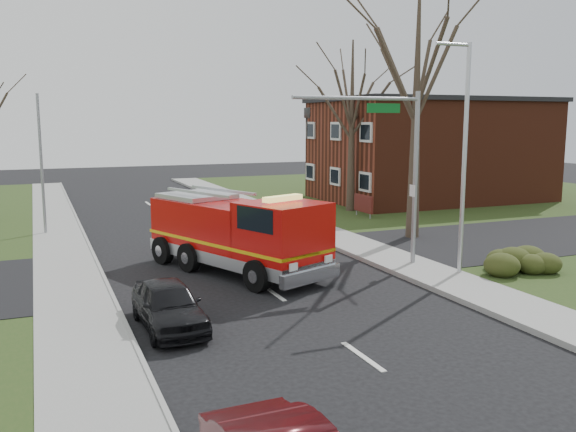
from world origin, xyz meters
name	(u,v)px	position (x,y,z in m)	size (l,w,h in m)	color
ground	(274,293)	(0.00, 0.00, 0.00)	(120.00, 120.00, 0.00)	black
sidewalk_right	(429,273)	(6.20, 0.00, 0.07)	(2.40, 80.00, 0.15)	gray
sidewalk_left	(78,313)	(-6.20, 0.00, 0.07)	(2.40, 80.00, 0.15)	gray
brick_building	(430,149)	(19.00, 18.00, 3.66)	(15.40, 10.40, 7.25)	#602716
health_center_sign	(363,204)	(10.50, 12.50, 0.88)	(0.12, 2.00, 1.40)	#531713
hedge_corner	(508,259)	(9.00, -1.00, 0.58)	(2.80, 2.00, 0.90)	#2A3513
bare_tree_near	(417,83)	(9.50, 6.00, 7.41)	(6.00, 6.00, 12.00)	#34291F
bare_tree_far	(352,107)	(11.00, 15.00, 6.49)	(5.25, 5.25, 10.50)	#34291F
traffic_signal_mast	(387,147)	(5.21, 1.50, 4.71)	(5.29, 0.18, 6.80)	gray
streetlight_pole	(463,153)	(7.14, -0.50, 4.55)	(1.48, 0.16, 8.40)	#B7BABF
utility_pole_far	(42,166)	(-6.80, 14.00, 3.50)	(0.14, 0.14, 7.00)	gray
fire_engine	(238,235)	(-0.19, 3.22, 1.42)	(5.36, 8.21, 3.14)	#B40A08
parked_car_maroon	(169,305)	(-3.92, -2.09, 0.67)	(1.57, 3.91, 1.33)	black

